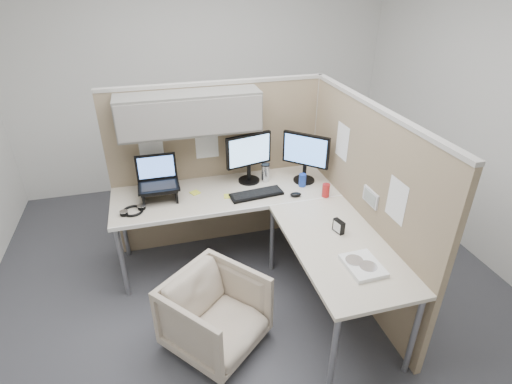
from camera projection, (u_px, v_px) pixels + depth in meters
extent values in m
plane|color=#39393E|center=(253.00, 291.00, 3.51)|extent=(4.50, 4.50, 0.00)
cube|color=#947E60|center=(218.00, 168.00, 3.85)|extent=(2.00, 0.05, 1.60)
cube|color=#A8A399|center=(214.00, 83.00, 3.46)|extent=(2.00, 0.06, 0.03)
cube|color=slate|center=(189.00, 112.00, 3.37)|extent=(1.20, 0.34, 0.34)
cube|color=gray|center=(192.00, 119.00, 3.22)|extent=(1.18, 0.01, 0.30)
plane|color=white|center=(150.00, 141.00, 3.52)|extent=(0.26, 0.00, 0.26)
plane|color=white|center=(207.00, 143.00, 3.67)|extent=(0.26, 0.00, 0.26)
cube|color=#947E60|center=(362.00, 205.00, 3.24)|extent=(0.05, 2.00, 1.60)
cube|color=#A8A399|center=(377.00, 107.00, 2.84)|extent=(0.06, 2.00, 0.03)
cube|color=#A8A399|center=(315.00, 157.00, 4.08)|extent=(0.06, 0.06, 1.60)
cube|color=silver|center=(371.00, 197.00, 3.03)|extent=(0.02, 0.20, 0.12)
cube|color=gray|center=(370.00, 197.00, 3.03)|extent=(0.00, 0.16, 0.09)
plane|color=white|center=(342.00, 141.00, 3.38)|extent=(0.00, 0.26, 0.26)
plane|color=white|center=(397.00, 201.00, 2.71)|extent=(0.00, 0.26, 0.26)
cube|color=beige|center=(226.00, 193.00, 3.59)|extent=(2.00, 0.68, 0.03)
cube|color=beige|center=(339.00, 246.00, 2.90)|extent=(0.68, 1.30, 0.03)
cube|color=white|center=(234.00, 212.00, 3.31)|extent=(2.00, 0.02, 0.03)
cylinder|color=gray|center=(122.00, 262.00, 3.31)|extent=(0.04, 0.04, 0.70)
cylinder|color=gray|center=(124.00, 225.00, 3.80)|extent=(0.04, 0.04, 0.70)
cylinder|color=gray|center=(333.00, 355.00, 2.51)|extent=(0.04, 0.04, 0.70)
cylinder|color=gray|center=(414.00, 336.00, 2.64)|extent=(0.04, 0.04, 0.70)
cylinder|color=gray|center=(272.00, 238.00, 3.61)|extent=(0.04, 0.04, 0.70)
imported|color=#B9AC93|center=(215.00, 311.00, 2.88)|extent=(0.85, 0.84, 0.64)
cylinder|color=black|center=(249.00, 180.00, 3.76)|extent=(0.20, 0.20, 0.02)
cylinder|color=black|center=(249.00, 172.00, 3.72)|extent=(0.04, 0.04, 0.15)
cube|color=black|center=(249.00, 150.00, 3.61)|extent=(0.44, 0.14, 0.30)
cube|color=#8CBDF2|center=(250.00, 151.00, 3.59)|extent=(0.39, 0.10, 0.26)
cylinder|color=black|center=(304.00, 180.00, 3.76)|extent=(0.20, 0.20, 0.02)
cylinder|color=black|center=(304.00, 172.00, 3.72)|extent=(0.04, 0.04, 0.15)
cube|color=black|center=(306.00, 150.00, 3.61)|extent=(0.34, 0.33, 0.30)
cube|color=#548DE6|center=(305.00, 151.00, 3.60)|extent=(0.29, 0.28, 0.26)
cube|color=black|center=(159.00, 188.00, 3.40)|extent=(0.30, 0.24, 0.02)
cube|color=black|center=(143.00, 196.00, 3.40)|extent=(0.02, 0.22, 0.12)
cube|color=black|center=(176.00, 191.00, 3.46)|extent=(0.02, 0.22, 0.12)
cube|color=black|center=(159.00, 186.00, 3.39)|extent=(0.35, 0.24, 0.02)
cube|color=black|center=(156.00, 167.00, 3.46)|extent=(0.35, 0.06, 0.22)
cube|color=#598CF2|center=(156.00, 167.00, 3.45)|extent=(0.30, 0.04, 0.18)
cube|color=black|center=(256.00, 194.00, 3.51)|extent=(0.48, 0.20, 0.02)
ellipsoid|color=black|center=(296.00, 195.00, 3.50)|extent=(0.11, 0.08, 0.04)
cylinder|color=silver|center=(265.00, 173.00, 3.73)|extent=(0.08, 0.08, 0.16)
cylinder|color=black|center=(266.00, 165.00, 3.68)|extent=(0.08, 0.08, 0.01)
cylinder|color=#B21E1E|center=(326.00, 190.00, 3.48)|extent=(0.07, 0.07, 0.12)
cylinder|color=#1E3FA5|center=(302.00, 180.00, 3.65)|extent=(0.07, 0.07, 0.12)
cube|color=yellow|center=(195.00, 193.00, 3.56)|extent=(0.10, 0.10, 0.01)
cube|color=yellow|center=(228.00, 196.00, 3.50)|extent=(0.08, 0.08, 0.01)
torus|color=black|center=(133.00, 211.00, 3.27)|extent=(0.23, 0.23, 0.02)
cylinder|color=black|center=(124.00, 213.00, 3.23)|extent=(0.06, 0.06, 0.03)
cylinder|color=black|center=(142.00, 207.00, 3.31)|extent=(0.06, 0.06, 0.03)
cube|color=white|center=(363.00, 266.00, 2.66)|extent=(0.23, 0.29, 0.03)
cylinder|color=silver|center=(368.00, 266.00, 2.63)|extent=(0.12, 0.12, 0.00)
cylinder|color=silver|center=(354.00, 260.00, 2.68)|extent=(0.12, 0.12, 0.00)
cube|color=black|center=(339.00, 226.00, 3.01)|extent=(0.06, 0.11, 0.10)
cube|color=white|center=(337.00, 227.00, 3.00)|extent=(0.02, 0.08, 0.08)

